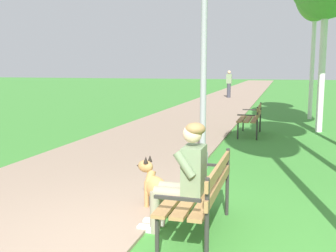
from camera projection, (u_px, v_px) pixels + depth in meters
paved_path at (236, 94)px, 27.29m from camera, size 3.44×60.00×0.04m
park_bench_near at (202, 190)px, 4.39m from camera, size 0.55×1.50×0.85m
park_bench_mid at (252, 117)px, 10.92m from camera, size 0.55×1.50×0.85m
person_seated_on_near_bench at (184, 173)px, 4.44m from camera, size 0.74×0.49×1.25m
dog_shepherd at (160, 192)px, 5.17m from camera, size 0.81×0.42×0.71m
lamp_post_near at (204, 47)px, 7.13m from camera, size 0.24×0.24×4.23m
pedestrian_distant at (229, 84)px, 24.05m from camera, size 0.32×0.22×1.65m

